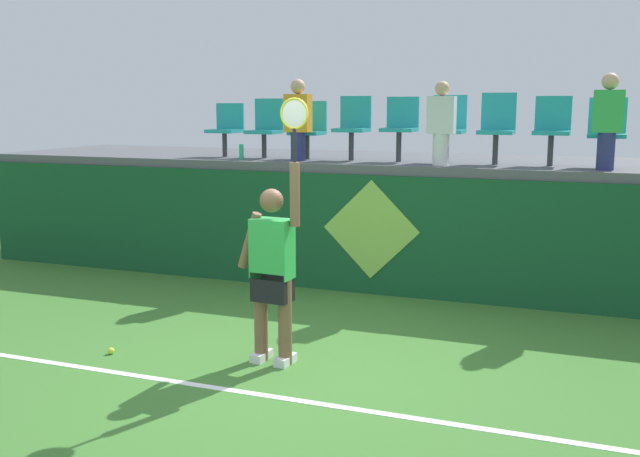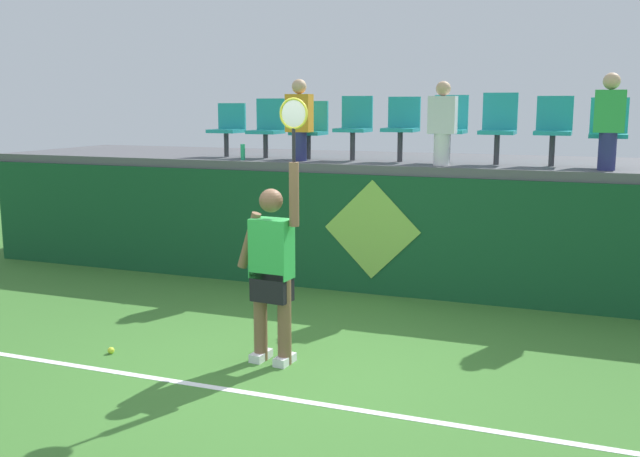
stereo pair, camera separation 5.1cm
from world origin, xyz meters
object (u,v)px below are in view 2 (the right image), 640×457
at_px(stadium_chair_1, 268,126).
at_px(spectator_0, 299,119).
at_px(stadium_chair_6, 498,125).
at_px(stadium_chair_5, 449,125).
at_px(tennis_player, 272,267).
at_px(tennis_ball, 111,350).
at_px(water_bottle, 243,152).
at_px(stadium_chair_3, 355,124).
at_px(spectator_2, 442,122).
at_px(spectator_1, 609,120).
at_px(stadium_chair_0, 228,127).
at_px(stadium_chair_2, 310,127).
at_px(stadium_chair_8, 608,129).
at_px(stadium_chair_7, 554,127).
at_px(stadium_chair_4, 402,125).

height_order(stadium_chair_1, spectator_0, spectator_0).
bearing_deg(stadium_chair_6, stadium_chair_5, -179.72).
relative_size(tennis_player, tennis_ball, 37.56).
height_order(water_bottle, stadium_chair_3, stadium_chair_3).
distance_m(stadium_chair_6, spectator_2, 0.77).
height_order(spectator_1, spectator_2, spectator_1).
xyz_separation_m(tennis_ball, stadium_chair_0, (-0.75, 3.91, 2.06)).
bearing_deg(water_bottle, stadium_chair_2, 35.30).
xyz_separation_m(tennis_ball, stadium_chair_2, (0.55, 3.92, 2.06)).
xyz_separation_m(stadium_chair_3, spectator_1, (3.24, -0.43, 0.10)).
xyz_separation_m(water_bottle, stadium_chair_6, (3.37, 0.56, 0.39)).
height_order(tennis_ball, spectator_1, spectator_1).
height_order(spectator_0, spectator_1, spectator_1).
bearing_deg(stadium_chair_8, spectator_0, -174.07).
relative_size(tennis_player, stadium_chair_1, 2.95).
distance_m(stadium_chair_8, spectator_1, 0.45).
bearing_deg(spectator_2, stadium_chair_3, 161.05).
bearing_deg(stadium_chair_0, stadium_chair_8, 0.07).
bearing_deg(stadium_chair_6, stadium_chair_1, -179.97).
bearing_deg(stadium_chair_3, tennis_ball, -106.98).
bearing_deg(tennis_player, stadium_chair_6, 66.55).
xyz_separation_m(stadium_chair_8, spectator_2, (-1.94, -0.45, 0.07)).
height_order(stadium_chair_0, stadium_chair_8, stadium_chair_8).
xyz_separation_m(tennis_player, tennis_ball, (-1.59, -0.37, -0.89)).
bearing_deg(stadium_chair_7, stadium_chair_2, 180.00).
relative_size(tennis_ball, stadium_chair_8, 0.08).
xyz_separation_m(stadium_chair_1, stadium_chair_5, (2.62, -0.00, 0.04)).
bearing_deg(stadium_chair_5, stadium_chair_2, -179.95).
distance_m(stadium_chair_1, spectator_0, 0.78).
xyz_separation_m(stadium_chair_2, stadium_chair_4, (1.32, -0.00, 0.05)).
relative_size(stadium_chair_0, stadium_chair_1, 0.92).
bearing_deg(spectator_1, stadium_chair_2, 173.70).
relative_size(water_bottle, stadium_chair_1, 0.26).
bearing_deg(tennis_ball, stadium_chair_2, 82.07).
relative_size(stadium_chair_3, stadium_chair_4, 1.01).
distance_m(tennis_player, tennis_ball, 1.86).
bearing_deg(tennis_ball, stadium_chair_8, 41.45).
xyz_separation_m(stadium_chair_3, spectator_0, (-0.65, -0.40, 0.08)).
bearing_deg(stadium_chair_6, stadium_chair_8, -0.16).
height_order(tennis_player, spectator_0, spectator_0).
distance_m(stadium_chair_4, spectator_0, 1.38).
distance_m(stadium_chair_3, stadium_chair_5, 1.30).
height_order(stadium_chair_6, spectator_2, spectator_2).
relative_size(tennis_ball, stadium_chair_4, 0.08).
bearing_deg(stadium_chair_1, stadium_chair_0, -179.28).
bearing_deg(stadium_chair_5, spectator_2, -90.00).
xyz_separation_m(tennis_player, stadium_chair_6, (1.54, 3.56, 1.23)).
bearing_deg(stadium_chair_1, spectator_2, -9.76).
distance_m(stadium_chair_0, stadium_chair_8, 5.19).
relative_size(tennis_player, spectator_2, 2.37).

